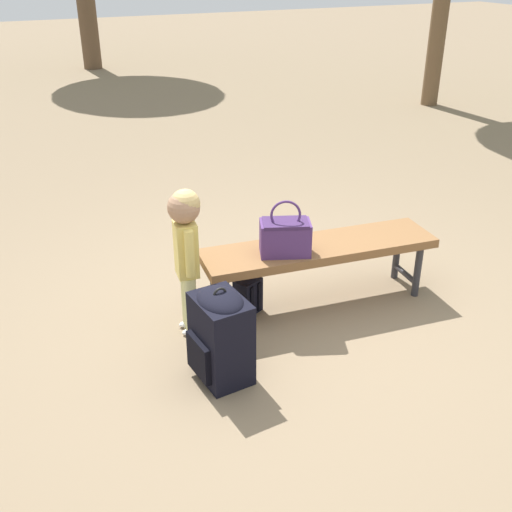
% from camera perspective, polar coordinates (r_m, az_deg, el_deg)
% --- Properties ---
extents(ground_plane, '(40.00, 40.00, 0.00)m').
position_cam_1_polar(ground_plane, '(4.07, 1.52, -6.27)').
color(ground_plane, '#7F6B51').
rests_on(ground_plane, ground).
extents(park_bench, '(1.63, 0.54, 0.45)m').
position_cam_1_polar(park_bench, '(4.13, 5.89, 0.39)').
color(park_bench, brown).
rests_on(park_bench, ground).
extents(handbag, '(0.36, 0.28, 0.37)m').
position_cam_1_polar(handbag, '(3.91, 2.73, 1.89)').
color(handbag, '#4C2D66').
rests_on(handbag, park_bench).
extents(child_standing, '(0.20, 0.26, 0.97)m').
position_cam_1_polar(child_standing, '(3.71, -6.54, 1.48)').
color(child_standing, '#CCCC8C').
rests_on(child_standing, ground).
extents(backpack_large, '(0.34, 0.37, 0.58)m').
position_cam_1_polar(backpack_large, '(3.46, -3.30, -7.20)').
color(backpack_large, black).
rests_on(backpack_large, ground).
extents(backpack_small, '(0.21, 0.19, 0.29)m').
position_cam_1_polar(backpack_small, '(4.12, -0.77, -3.50)').
color(backpack_small, black).
rests_on(backpack_small, ground).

